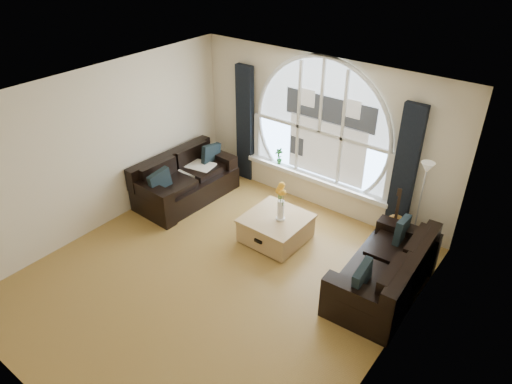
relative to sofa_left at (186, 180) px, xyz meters
name	(u,v)px	position (x,y,z in m)	size (l,w,h in m)	color
ground	(219,277)	(1.95, -1.31, -0.40)	(5.00, 5.50, 0.01)	brown
ceiling	(210,105)	(1.95, -1.31, 2.30)	(5.00, 5.50, 0.01)	silver
wall_back	(321,134)	(1.95, 1.44, 0.95)	(5.00, 0.01, 2.70)	beige
wall_front	(19,324)	(1.95, -4.06, 0.95)	(5.00, 0.01, 2.70)	beige
wall_left	(100,150)	(-0.55, -1.31, 0.95)	(0.01, 5.50, 2.70)	beige
wall_right	(391,278)	(4.45, -1.31, 0.95)	(0.01, 5.50, 2.70)	beige
attic_slope	(378,188)	(4.15, -1.31, 1.95)	(0.92, 5.50, 0.72)	silver
arched_window	(321,119)	(1.95, 1.41, 1.23)	(2.60, 0.06, 2.15)	silver
window_sill	(315,178)	(1.95, 1.34, 0.11)	(2.90, 0.22, 0.08)	white
window_frame	(320,120)	(1.95, 1.38, 1.23)	(2.76, 0.08, 2.15)	white
neighbor_house	(328,129)	(2.10, 1.40, 1.10)	(1.70, 0.02, 1.50)	silver
curtain_left	(245,124)	(0.35, 1.32, 0.75)	(0.35, 0.12, 2.30)	black
curtain_right	(404,174)	(3.55, 1.32, 0.75)	(0.35, 0.12, 2.30)	black
sofa_left	(186,180)	(0.00, 0.00, 0.00)	(0.95, 1.90, 0.84)	black
sofa_right	(384,269)	(3.98, -0.11, 0.00)	(0.94, 1.87, 0.83)	black
coffee_chest	(276,227)	(2.08, -0.03, -0.16)	(0.97, 0.97, 0.47)	#A7804E
throw_blanket	(197,170)	(0.03, 0.28, 0.10)	(0.55, 0.55, 0.10)	silver
vase_flowers	(281,199)	(2.16, -0.03, 0.42)	(0.24, 0.24, 0.70)	white
floor_lamp	(418,210)	(3.96, 1.01, 0.40)	(0.24, 0.24, 1.60)	#B2B2B2
guitar	(397,215)	(3.63, 1.10, 0.13)	(0.36, 0.24, 1.06)	olive
potted_plant	(279,156)	(1.16, 1.34, 0.30)	(0.16, 0.11, 0.31)	#1E6023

